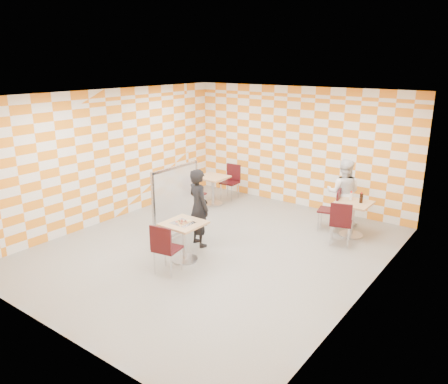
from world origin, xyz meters
name	(u,v)px	position (x,y,z in m)	size (l,w,h in m)	color
room_shell	(230,170)	(0.00, 0.54, 1.50)	(7.00, 7.00, 7.00)	gray
main_table	(184,235)	(-0.13, -0.74, 0.51)	(0.70, 0.70, 0.75)	tan
second_table	(353,213)	(1.95, 2.28, 0.51)	(0.70, 0.70, 0.75)	tan
empty_table	(213,185)	(-1.72, 2.19, 0.51)	(0.70, 0.70, 0.75)	tan
chair_main_front	(164,246)	(-0.02, -1.37, 0.54)	(0.49, 0.50, 0.92)	#370B0F
chair_second_front	(341,220)	(1.95, 1.62, 0.54)	(0.53, 0.53, 0.92)	#370B0F
chair_second_side	(333,207)	(1.49, 2.32, 0.54)	(0.51, 0.50, 0.92)	#370B0F
chair_empty_near	(193,192)	(-1.71, 1.38, 0.54)	(0.46, 0.47, 0.92)	#370B0F
chair_empty_far	(231,179)	(-1.65, 2.92, 0.54)	(0.44, 0.45, 0.92)	#370B0F
partition	(176,202)	(-0.99, 0.01, 0.79)	(0.08, 1.38, 1.55)	white
man_dark	(199,208)	(-0.37, -0.02, 0.79)	(0.58, 0.38, 1.58)	black
man_white	(343,193)	(1.53, 2.75, 0.76)	(0.74, 0.58, 1.53)	white
pizza_on_foil	(183,222)	(-0.13, -0.75, 0.77)	(0.40, 0.40, 0.04)	silver
sport_bottle	(351,196)	(1.84, 2.38, 0.84)	(0.06, 0.06, 0.20)	white
soda_bottle	(361,198)	(2.08, 2.33, 0.85)	(0.07, 0.07, 0.23)	black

